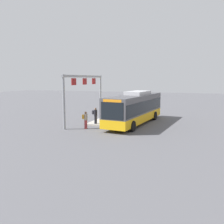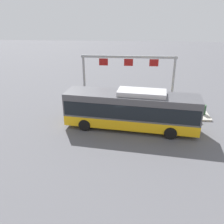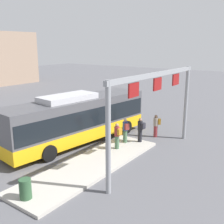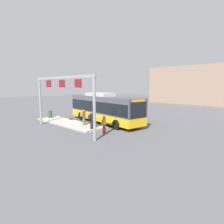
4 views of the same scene
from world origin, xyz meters
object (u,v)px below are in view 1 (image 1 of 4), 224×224
Objects in this scene: bus_main at (135,107)px; person_waiting_far at (107,113)px; person_boarding at (95,115)px; trash_bin at (124,109)px; person_waiting_near at (85,120)px; person_waiting_mid at (105,115)px.

person_waiting_far is at bearing -79.59° from bus_main.
person_boarding is 9.06m from trash_bin.
bus_main is 6.75× the size of person_waiting_far.
person_waiting_near is (4.13, -3.87, -0.92)m from bus_main.
person_waiting_far is (-1.96, 0.56, 0.00)m from person_boarding.
person_boarding is at bearing 54.51° from person_waiting_near.
person_waiting_far is (-3.94, 0.74, 0.16)m from person_waiting_near.
trash_bin is at bearing 122.59° from person_waiting_mid.
person_waiting_far is at bearing 49.24° from person_waiting_near.
person_waiting_mid is (-2.69, 0.95, 0.16)m from person_waiting_near.
person_boarding is at bearing -91.47° from person_waiting_far.
bus_main is 6.75× the size of person_waiting_near.
person_waiting_near is at bearing -78.89° from person_waiting_mid.
trash_bin is (-8.33, -0.30, -0.44)m from person_waiting_mid.
trash_bin is at bearing 105.15° from person_waiting_far.
bus_main is 4.33m from person_boarding.
trash_bin is (-7.08, -0.10, -0.44)m from person_waiting_far.
person_waiting_near is 1.00× the size of person_waiting_far.
person_waiting_mid is at bearing 49.07° from person_boarding.
person_waiting_far reaches higher than trash_bin.
person_waiting_near is 2.86m from person_waiting_mid.
bus_main reaches higher than person_waiting_far.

